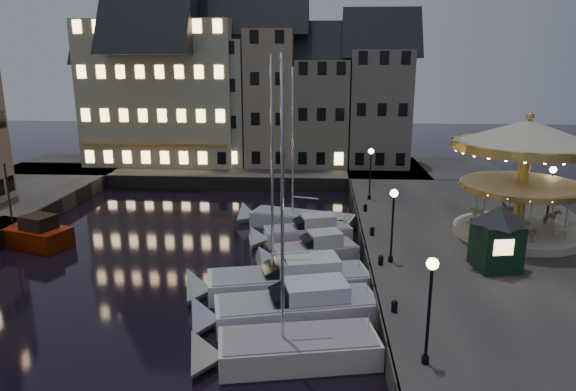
# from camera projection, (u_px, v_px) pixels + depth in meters

# --- Properties ---
(ground) EXTENTS (160.00, 160.00, 0.00)m
(ground) POSITION_uv_depth(u_px,v_px,m) (261.00, 287.00, 28.48)
(ground) COLOR black
(ground) RESTS_ON ground
(quay_east) EXTENTS (16.00, 56.00, 1.30)m
(quay_east) POSITION_uv_depth(u_px,v_px,m) (486.00, 245.00, 33.24)
(quay_east) COLOR #474442
(quay_east) RESTS_ON ground
(quay_north) EXTENTS (44.00, 12.00, 1.30)m
(quay_north) POSITION_uv_depth(u_px,v_px,m) (218.00, 171.00, 55.86)
(quay_north) COLOR #474442
(quay_north) RESTS_ON ground
(quaywall_e) EXTENTS (0.15, 44.00, 1.30)m
(quaywall_e) POSITION_uv_depth(u_px,v_px,m) (362.00, 242.00, 33.74)
(quaywall_e) COLOR #47423A
(quaywall_e) RESTS_ON ground
(quaywall_n) EXTENTS (48.00, 0.15, 1.30)m
(quaywall_n) POSITION_uv_depth(u_px,v_px,m) (226.00, 183.00, 49.94)
(quaywall_n) COLOR #47423A
(quaywall_n) RESTS_ON ground
(streetlamp_a) EXTENTS (0.44, 0.44, 4.17)m
(streetlamp_a) POSITION_uv_depth(u_px,v_px,m) (430.00, 296.00, 18.33)
(streetlamp_a) COLOR black
(streetlamp_a) RESTS_ON quay_east
(streetlamp_b) EXTENTS (0.44, 0.44, 4.17)m
(streetlamp_b) POSITION_uv_depth(u_px,v_px,m) (393.00, 215.00, 27.98)
(streetlamp_b) COLOR black
(streetlamp_b) RESTS_ON quay_east
(streetlamp_c) EXTENTS (0.44, 0.44, 4.17)m
(streetlamp_c) POSITION_uv_depth(u_px,v_px,m) (370.00, 166.00, 41.02)
(streetlamp_c) COLOR black
(streetlamp_c) RESTS_ON quay_east
(streetlamp_d) EXTENTS (0.44, 0.44, 4.17)m
(streetlamp_d) POSITION_uv_depth(u_px,v_px,m) (551.00, 188.00, 34.03)
(streetlamp_d) COLOR black
(streetlamp_d) RESTS_ON quay_east
(bollard_a) EXTENTS (0.30, 0.30, 0.57)m
(bollard_a) POSITION_uv_depth(u_px,v_px,m) (394.00, 306.00, 22.84)
(bollard_a) COLOR black
(bollard_a) RESTS_ON quay_east
(bollard_b) EXTENTS (0.30, 0.30, 0.57)m
(bollard_b) POSITION_uv_depth(u_px,v_px,m) (381.00, 260.00, 28.15)
(bollard_b) COLOR black
(bollard_b) RESTS_ON quay_east
(bollard_c) EXTENTS (0.30, 0.30, 0.57)m
(bollard_c) POSITION_uv_depth(u_px,v_px,m) (372.00, 231.00, 32.98)
(bollard_c) COLOR black
(bollard_c) RESTS_ON quay_east
(bollard_d) EXTENTS (0.30, 0.30, 0.57)m
(bollard_d) POSITION_uv_depth(u_px,v_px,m) (365.00, 207.00, 38.29)
(bollard_d) COLOR black
(bollard_d) RESTS_ON quay_east
(townhouse_na) EXTENTS (5.50, 8.00, 12.80)m
(townhouse_na) POSITION_uv_depth(u_px,v_px,m) (116.00, 102.00, 56.71)
(townhouse_na) COLOR gray
(townhouse_na) RESTS_ON quay_north
(townhouse_nb) EXTENTS (6.16, 8.00, 13.80)m
(townhouse_nb) POSITION_uv_depth(u_px,v_px,m) (164.00, 98.00, 56.24)
(townhouse_nb) COLOR gray
(townhouse_nb) RESTS_ON quay_north
(townhouse_nc) EXTENTS (6.82, 8.00, 14.80)m
(townhouse_nc) POSITION_uv_depth(u_px,v_px,m) (219.00, 94.00, 55.74)
(townhouse_nc) COLOR #A9A88E
(townhouse_nc) RESTS_ON quay_north
(townhouse_nd) EXTENTS (5.50, 8.00, 15.80)m
(townhouse_nd) POSITION_uv_depth(u_px,v_px,m) (271.00, 89.00, 55.25)
(townhouse_nd) COLOR gray
(townhouse_nd) RESTS_ON quay_north
(townhouse_ne) EXTENTS (6.16, 8.00, 12.80)m
(townhouse_ne) POSITION_uv_depth(u_px,v_px,m) (322.00, 103.00, 55.29)
(townhouse_ne) COLOR slate
(townhouse_ne) RESTS_ON quay_north
(townhouse_nf) EXTENTS (6.82, 8.00, 13.80)m
(townhouse_nf) POSITION_uv_depth(u_px,v_px,m) (378.00, 99.00, 54.78)
(townhouse_nf) COLOR slate
(townhouse_nf) RESTS_ON quay_north
(hotel_corner) EXTENTS (17.60, 9.00, 16.80)m
(hotel_corner) POSITION_uv_depth(u_px,v_px,m) (164.00, 84.00, 55.86)
(hotel_corner) COLOR #C0BC94
(hotel_corner) RESTS_ON quay_north
(motorboat_a) EXTENTS (7.76, 3.81, 12.85)m
(motorboat_a) POSITION_uv_depth(u_px,v_px,m) (285.00, 350.00, 21.28)
(motorboat_a) COLOR beige
(motorboat_a) RESTS_ON ground
(motorboat_b) EXTENTS (8.89, 4.52, 2.15)m
(motorboat_b) POSITION_uv_depth(u_px,v_px,m) (289.00, 309.00, 24.56)
(motorboat_b) COLOR silver
(motorboat_b) RESTS_ON ground
(motorboat_c) EXTENTS (9.78, 4.45, 12.96)m
(motorboat_c) POSITION_uv_depth(u_px,v_px,m) (282.00, 281.00, 27.65)
(motorboat_c) COLOR silver
(motorboat_c) RESTS_ON ground
(motorboat_d) EXTENTS (6.16, 3.77, 2.15)m
(motorboat_d) POSITION_uv_depth(u_px,v_px,m) (309.00, 253.00, 31.77)
(motorboat_d) COLOR silver
(motorboat_d) RESTS_ON ground
(motorboat_e) EXTENTS (6.96, 3.63, 2.15)m
(motorboat_e) POSITION_uv_depth(u_px,v_px,m) (302.00, 234.00, 35.32)
(motorboat_e) COLOR silver
(motorboat_e) RESTS_ON ground
(motorboat_f) EXTENTS (8.73, 4.44, 11.64)m
(motorboat_f) POSITION_uv_depth(u_px,v_px,m) (295.00, 220.00, 38.74)
(motorboat_f) COLOR silver
(motorboat_f) RESTS_ON ground
(red_fishing_boat) EXTENTS (7.20, 4.50, 5.74)m
(red_fishing_boat) POSITION_uv_depth(u_px,v_px,m) (26.00, 234.00, 35.07)
(red_fishing_boat) COLOR #751903
(red_fishing_boat) RESTS_ON ground
(carousel) EXTENTS (8.99, 8.99, 7.87)m
(carousel) POSITION_uv_depth(u_px,v_px,m) (526.00, 156.00, 31.72)
(carousel) COLOR #BDB598
(carousel) RESTS_ON quay_east
(ticket_kiosk) EXTENTS (3.40, 3.40, 3.99)m
(ticket_kiosk) POSITION_uv_depth(u_px,v_px,m) (498.00, 227.00, 27.16)
(ticket_kiosk) COLOR black
(ticket_kiosk) RESTS_ON quay_east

